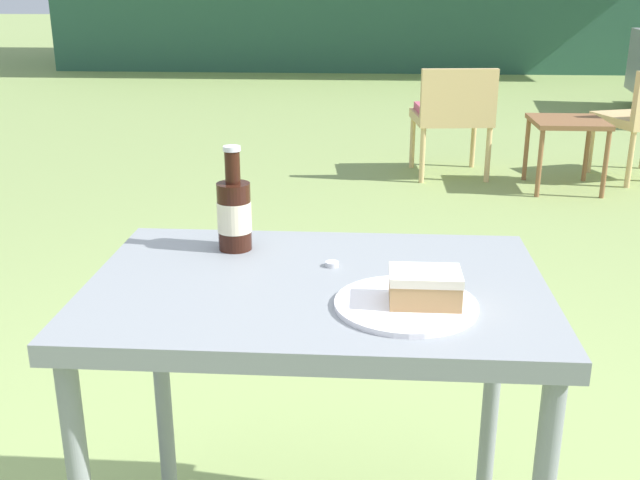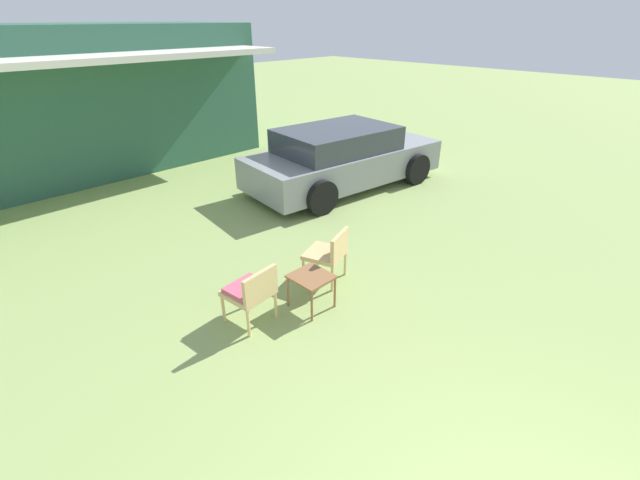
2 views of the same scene
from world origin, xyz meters
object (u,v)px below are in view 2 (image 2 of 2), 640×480
object	(u,v)px
wicker_chair_cushioned	(251,290)
garden_side_table	(311,280)
parked_car	(342,158)
wicker_chair_plain	(329,252)

from	to	relation	value
wicker_chair_cushioned	garden_side_table	world-z (taller)	wicker_chair_cushioned
parked_car	wicker_chair_plain	bearing A→B (deg)	-133.62
wicker_chair_cushioned	wicker_chair_plain	xyz separation A→B (m)	(1.30, -0.02, -0.00)
parked_car	garden_side_table	world-z (taller)	parked_car
wicker_chair_plain	garden_side_table	world-z (taller)	wicker_chair_plain
wicker_chair_cushioned	wicker_chair_plain	size ratio (longest dim) A/B	1.00
garden_side_table	wicker_chair_cushioned	bearing A→B (deg)	158.34
parked_car	wicker_chair_plain	xyz separation A→B (m)	(-2.90, -2.38, -0.18)
wicker_chair_cushioned	wicker_chair_plain	world-z (taller)	same
parked_car	wicker_chair_cushioned	world-z (taller)	parked_car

